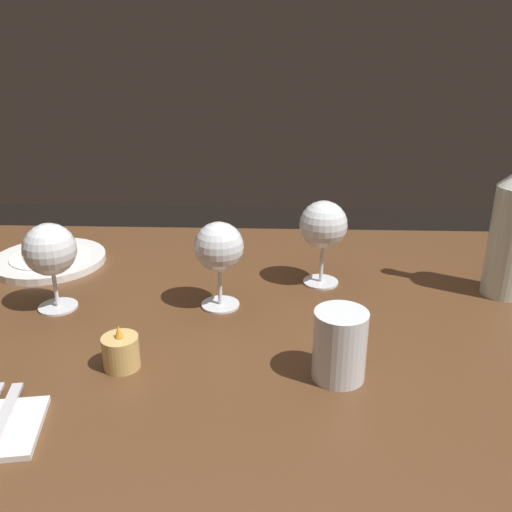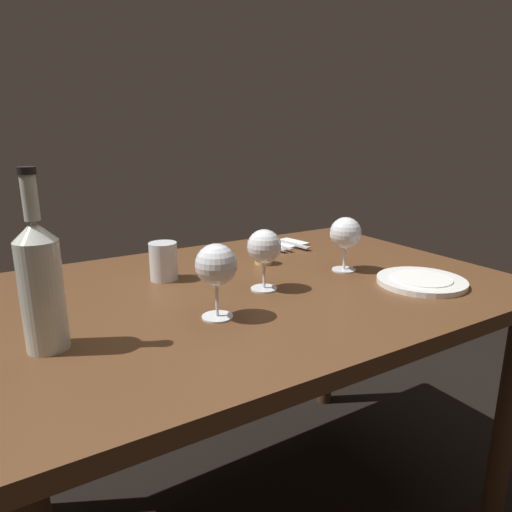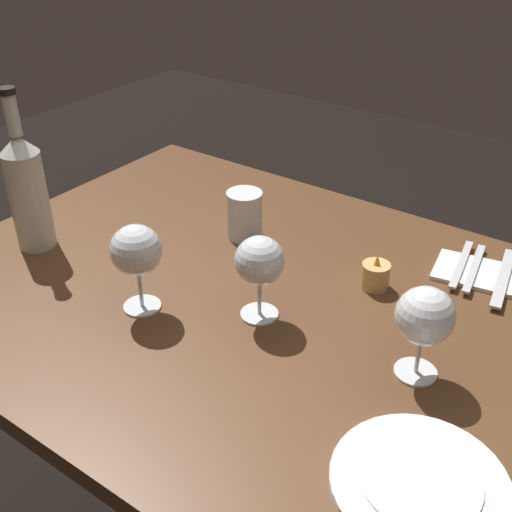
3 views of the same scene
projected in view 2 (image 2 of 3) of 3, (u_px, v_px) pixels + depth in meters
The scene contains 12 objects.
dining_table at pixel (254, 317), 1.20m from camera, with size 1.30×0.90×0.74m.
wine_glass_left at pixel (265, 248), 1.11m from camera, with size 0.08×0.08×0.15m.
wine_glass_right at pixel (346, 234), 1.27m from camera, with size 0.09×0.09×0.15m.
wine_glass_centre at pixel (216, 266), 0.94m from camera, with size 0.09×0.09×0.16m.
wine_bottle at pixel (41, 283), 0.80m from camera, with size 0.07×0.07×0.32m.
water_tumbler at pixel (164, 263), 1.21m from camera, with size 0.07×0.07×0.10m.
votive_candle at pixel (264, 256), 1.35m from camera, with size 0.05×0.05×0.07m.
dinner_plate at pixel (421, 281), 1.18m from camera, with size 0.22×0.22×0.02m.
folded_napkin at pixel (279, 245), 1.56m from camera, with size 0.21×0.14×0.01m.
fork_inner at pixel (273, 244), 1.55m from camera, with size 0.04×0.18×0.00m.
fork_outer at pixel (266, 245), 1.54m from camera, with size 0.04×0.18×0.00m.
table_knife at pixel (286, 242), 1.58m from camera, with size 0.06×0.21×0.00m.
Camera 2 is at (-0.58, -0.96, 1.12)m, focal length 32.21 mm.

